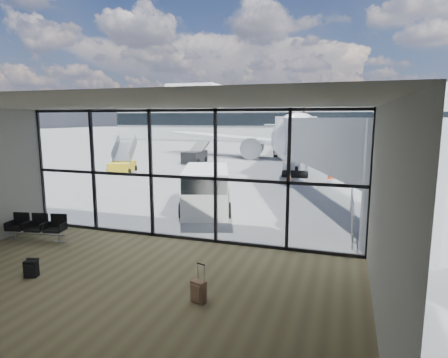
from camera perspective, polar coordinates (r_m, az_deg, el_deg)
The scene contains 22 objects.
ground at distance 51.95m, azimuth 12.27°, elevation 4.44°, with size 220.00×220.00×0.00m, color slate.
lounge_shell at distance 8.66m, azimuth -19.62°, elevation -1.48°, with size 12.02×8.01×4.51m.
glass_curtain_wall at distance 12.81m, azimuth -6.36°, elevation 0.50°, with size 12.10×0.12×4.50m.
jet_bridge at distance 18.65m, azimuth 17.01°, elevation 4.48°, with size 8.00×16.50×4.33m.
apron_railing at distance 15.41m, azimuth 18.95°, elevation -4.24°, with size 0.06×5.46×1.11m.
far_terminal at distance 73.72m, azimuth 13.72°, elevation 9.03°, with size 80.00×12.20×11.00m.
tree_0 at distance 97.47m, azimuth -13.12°, elevation 9.29°, with size 4.95×4.95×7.12m.
tree_1 at distance 94.52m, azimuth -9.97°, elevation 9.78°, with size 5.61×5.61×8.07m.
tree_2 at distance 91.88m, azimuth -6.62°, elevation 10.26°, with size 6.27×6.27×9.03m.
tree_3 at distance 89.53m, azimuth -3.07°, elevation 9.54°, with size 4.95×4.95×7.12m.
tree_4 at distance 87.55m, azimuth 0.65°, elevation 9.97°, with size 5.61×5.61×8.07m.
tree_5 at distance 85.95m, azimuth 4.53°, elevation 10.37°, with size 6.27×6.27×9.03m.
seating_row at distance 14.56m, azimuth -26.49°, elevation -6.37°, with size 2.05×0.92×0.91m.
backpack at distance 11.41m, azimuth -27.34°, elevation -12.04°, with size 0.38×0.37×0.50m.
suitcase at distance 8.94m, azimuth -3.94°, elevation -16.70°, with size 0.38×0.32×0.90m.
airliner at distance 41.65m, azimuth 11.69°, elevation 7.13°, with size 30.34×35.23×9.08m.
service_van at distance 17.03m, azimuth -2.74°, elevation -1.53°, with size 3.29×4.87×1.95m.
belt_loader at distance 35.52m, azimuth -4.43°, elevation 3.53°, with size 1.76×4.23×1.93m.
mobile_stairs at distance 30.26m, azimuth -15.18°, elevation 2.04°, with size 2.39×3.53×2.28m.
traffic_cone_a at distance 26.12m, azimuth -2.12°, elevation 0.61°, with size 0.38×0.38×0.54m.
traffic_cone_b at distance 25.99m, azimuth 9.91°, elevation 0.47°, with size 0.40×0.40×0.57m.
traffic_cone_c at distance 27.22m, azimuth 15.97°, elevation 0.68°, with size 0.43×0.43×0.61m.
Camera 1 is at (5.25, -11.52, 4.19)m, focal length 30.00 mm.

